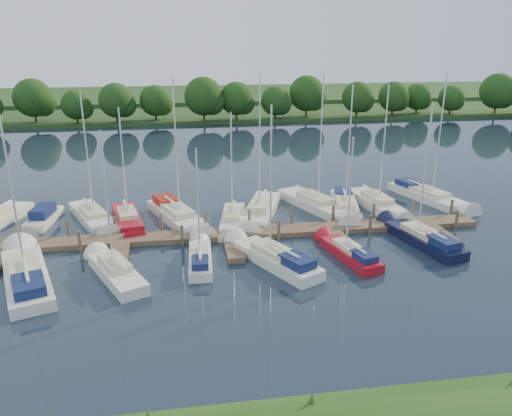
{
  "coord_description": "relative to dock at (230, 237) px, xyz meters",
  "views": [
    {
      "loc": [
        -3.45,
        -27.5,
        14.55
      ],
      "look_at": [
        2.07,
        8.0,
        2.2
      ],
      "focal_mm": 35.0,
      "sensor_mm": 36.0,
      "label": 1
    }
  ],
  "objects": [
    {
      "name": "ground",
      "position": [
        0.0,
        -7.31,
        -0.2
      ],
      "size": [
        260.0,
        260.0,
        0.0
      ],
      "primitive_type": "plane",
      "color": "#17232F",
      "rests_on": "ground"
    },
    {
      "name": "dock",
      "position": [
        0.0,
        0.0,
        0.0
      ],
      "size": [
        40.0,
        6.0,
        0.4
      ],
      "color": "brown",
      "rests_on": "ground"
    },
    {
      "name": "mooring_pilings",
      "position": [
        0.0,
        1.13,
        0.4
      ],
      "size": [
        38.24,
        2.84,
        2.0
      ],
      "color": "#473D33",
      "rests_on": "ground"
    },
    {
      "name": "far_shore",
      "position": [
        0.0,
        67.69,
        0.1
      ],
      "size": [
        180.0,
        30.0,
        0.6
      ],
      "primitive_type": "cube",
      "color": "#20441A",
      "rests_on": "ground"
    },
    {
      "name": "distant_hill",
      "position": [
        0.0,
        92.69,
        0.5
      ],
      "size": [
        220.0,
        40.0,
        1.4
      ],
      "primitive_type": "cube",
      "color": "#304D21",
      "rests_on": "ground"
    },
    {
      "name": "treeline",
      "position": [
        2.51,
        54.53,
        3.91
      ],
      "size": [
        146.93,
        9.77,
        8.31
      ],
      "color": "#38281C",
      "rests_on": "ground"
    },
    {
      "name": "motorboat",
      "position": [
        -14.87,
        5.86,
        0.16
      ],
      "size": [
        2.28,
        5.87,
        1.74
      ],
      "rotation": [
        0.0,
        0.0,
        3.01
      ],
      "color": "white",
      "rests_on": "ground"
    },
    {
      "name": "sailboat_n_2",
      "position": [
        -10.84,
        5.73,
        0.07
      ],
      "size": [
        4.93,
        8.55,
        11.01
      ],
      "rotation": [
        0.0,
        0.0,
        3.56
      ],
      "color": "white",
      "rests_on": "ground"
    },
    {
      "name": "sailboat_n_3",
      "position": [
        -7.95,
        4.69,
        0.08
      ],
      "size": [
        3.15,
        7.75,
        9.94
      ],
      "rotation": [
        0.0,
        0.0,
        3.35
      ],
      "color": "#AA0F1D",
      "rests_on": "ground"
    },
    {
      "name": "sailboat_n_4",
      "position": [
        -3.91,
        4.72,
        0.14
      ],
      "size": [
        5.12,
        9.51,
        12.23
      ],
      "rotation": [
        0.0,
        0.0,
        3.52
      ],
      "color": "white",
      "rests_on": "ground"
    },
    {
      "name": "sailboat_n_5",
      "position": [
        0.54,
        3.28,
        0.08
      ],
      "size": [
        2.81,
        7.51,
        9.57
      ],
      "rotation": [
        0.0,
        0.0,
        2.97
      ],
      "color": "white",
      "rests_on": "ground"
    },
    {
      "name": "sailboat_n_6",
      "position": [
        3.08,
        4.92,
        0.08
      ],
      "size": [
        4.85,
        9.56,
        12.23
      ],
      "rotation": [
        0.0,
        0.0,
        2.8
      ],
      "color": "white",
      "rests_on": "ground"
    },
    {
      "name": "sailboat_n_7",
      "position": [
        8.33,
        6.0,
        0.08
      ],
      "size": [
        5.21,
        9.45,
        12.19
      ],
      "rotation": [
        0.0,
        0.0,
        3.53
      ],
      "color": "white",
      "rests_on": "ground"
    },
    {
      "name": "sailboat_n_8",
      "position": [
        10.71,
        5.1,
        0.12
      ],
      "size": [
        3.92,
        9.03,
        11.29
      ],
      "rotation": [
        0.0,
        0.0,
        2.89
      ],
      "color": "white",
      "rests_on": "ground"
    },
    {
      "name": "sailboat_n_9",
      "position": [
        13.74,
        5.23,
        0.09
      ],
      "size": [
        2.96,
        8.9,
        11.36
      ],
      "rotation": [
        0.0,
        0.0,
        3.26
      ],
      "color": "white",
      "rests_on": "ground"
    },
    {
      "name": "sailboat_n_10",
      "position": [
        19.44,
        6.75,
        0.12
      ],
      "size": [
        4.56,
        9.74,
        12.2
      ],
      "rotation": [
        0.0,
        0.0,
        3.43
      ],
      "color": "white",
      "rests_on": "ground"
    },
    {
      "name": "sailboat_s_0",
      "position": [
        -13.37,
        -4.79,
        0.13
      ],
      "size": [
        5.17,
        10.25,
        12.96
      ],
      "rotation": [
        0.0,
        0.0,
        0.34
      ],
      "color": "white",
      "rests_on": "ground"
    },
    {
      "name": "sailboat_s_1",
      "position": [
        -7.9,
        -5.07,
        0.09
      ],
      "size": [
        4.43,
        7.36,
        9.86
      ],
      "rotation": [
        0.0,
        0.0,
        0.44
      ],
      "color": "white",
      "rests_on": "ground"
    },
    {
      "name": "sailboat_s_2",
      "position": [
        -2.46,
        -3.9,
        0.12
      ],
      "size": [
        1.72,
        6.35,
        8.24
      ],
      "rotation": [
        0.0,
        0.0,
        -0.04
      ],
      "color": "white",
      "rests_on": "ground"
    },
    {
      "name": "sailboat_s_3",
      "position": [
        2.48,
        -4.7,
        0.14
      ],
      "size": [
        5.39,
        8.27,
        11.08
      ],
      "rotation": [
        0.0,
        0.0,
        0.49
      ],
      "color": "white",
      "rests_on": "ground"
    },
    {
      "name": "sailboat_s_4",
      "position": [
        7.82,
        -4.43,
        0.11
      ],
      "size": [
        2.87,
        6.87,
        8.75
      ],
      "rotation": [
        0.0,
        0.0,
        0.23
      ],
      "color": "#AA0F1D",
      "rests_on": "ground"
    },
    {
      "name": "sailboat_s_5",
      "position": [
        13.98,
        -2.85,
        0.13
      ],
      "size": [
        3.47,
        8.5,
        10.77
      ],
      "rotation": [
        0.0,
        0.0,
        0.22
      ],
      "color": "black",
      "rests_on": "ground"
    }
  ]
}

